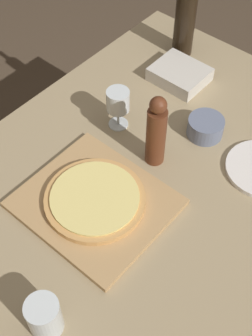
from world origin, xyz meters
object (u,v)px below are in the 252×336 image
at_px(wine_bottle, 185,17).
at_px(pepper_mill, 156,132).
at_px(pizza, 95,199).
at_px(wine_glass, 118,102).
at_px(small_bowl, 205,127).

xyz_separation_m(wine_bottle, pepper_mill, (0.24, -0.47, -0.03)).
bearing_deg(pizza, wine_bottle, 107.49).
height_order(wine_glass, small_bowl, wine_glass).
xyz_separation_m(pepper_mill, wine_glass, (-0.18, 0.04, -0.02)).
xyz_separation_m(pizza, small_bowl, (0.08, 0.42, 0.00)).
height_order(pizza, small_bowl, small_bowl).
xyz_separation_m(wine_bottle, small_bowl, (0.30, -0.29, -0.12)).
bearing_deg(pepper_mill, pizza, -94.91).
relative_size(pizza, small_bowl, 2.49).
xyz_separation_m(pizza, wine_bottle, (-0.22, 0.70, 0.12)).
distance_m(pizza, wine_bottle, 0.75).
bearing_deg(wine_bottle, pizza, -72.51).
bearing_deg(pizza, wine_glass, 119.45).
relative_size(wine_bottle, wine_glass, 2.52).
bearing_deg(pizza, pepper_mill, 85.09).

